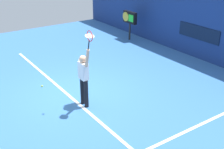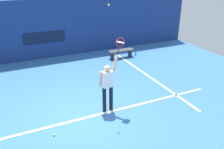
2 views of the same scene
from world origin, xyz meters
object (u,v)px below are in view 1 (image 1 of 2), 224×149
tennis_player (84,76)px  spare_ball (42,86)px  tennis_racket (90,37)px  scoreboard_clock (130,18)px

tennis_player → spare_ball: (-2.01, -0.63, -0.98)m
tennis_racket → scoreboard_clock: (-5.22, 5.46, -1.22)m
tennis_racket → spare_ball: bearing=-165.8°
scoreboard_clock → spare_ball: (2.76, -6.08, -1.12)m
scoreboard_clock → spare_ball: size_ratio=22.16×
tennis_player → tennis_racket: bearing=-0.5°
spare_ball → scoreboard_clock: bearing=114.5°
tennis_racket → spare_ball: (-2.46, -0.62, -2.34)m
tennis_racket → scoreboard_clock: 7.65m
tennis_player → scoreboard_clock: 7.25m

